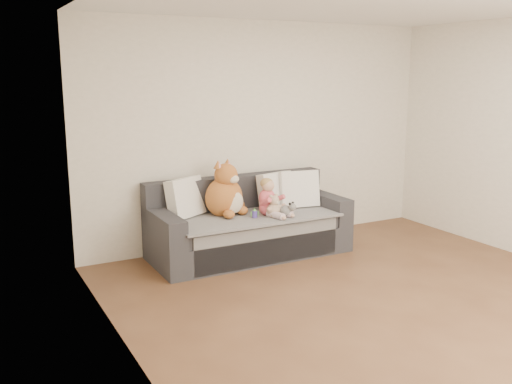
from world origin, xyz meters
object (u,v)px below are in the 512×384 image
at_px(plush_cat, 225,194).
at_px(teddy_bear, 274,207).
at_px(sofa, 248,227).
at_px(sippy_cup, 255,213).
at_px(toddler, 269,200).

distance_m(plush_cat, teddy_bear, 0.55).
xyz_separation_m(sofa, sippy_cup, (-0.03, -0.22, 0.22)).
height_order(toddler, teddy_bear, toddler).
relative_size(toddler, sippy_cup, 4.18).
height_order(teddy_bear, sippy_cup, teddy_bear).
height_order(sofa, plush_cat, plush_cat).
relative_size(toddler, plush_cat, 0.66).
height_order(sofa, sippy_cup, sofa).
bearing_deg(plush_cat, toddler, -53.96).
bearing_deg(toddler, plush_cat, 130.85).
relative_size(plush_cat, teddy_bear, 2.55).
distance_m(toddler, sippy_cup, 0.24).
distance_m(plush_cat, sippy_cup, 0.39).
distance_m(teddy_bear, sippy_cup, 0.22).
relative_size(toddler, teddy_bear, 1.68).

